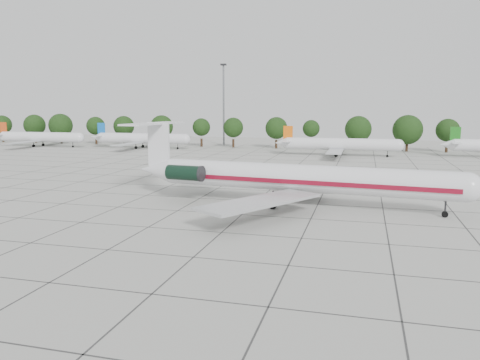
{
  "coord_description": "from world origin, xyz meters",
  "views": [
    {
      "loc": [
        13.41,
        -51.31,
        12.55
      ],
      "look_at": [
        -1.15,
        3.52,
        3.5
      ],
      "focal_mm": 35.0,
      "sensor_mm": 36.0,
      "label": 1
    }
  ],
  "objects_px": {
    "bg_airliner_b": "(142,139)",
    "bg_airliner_c": "(340,144)",
    "floodlight_mast": "(224,100)",
    "bg_airliner_a": "(40,137)",
    "main_airliner": "(284,177)"
  },
  "relations": [
    {
      "from": "bg_airliner_a",
      "to": "bg_airliner_c",
      "type": "relative_size",
      "value": 1.0
    },
    {
      "from": "main_airliner",
      "to": "floodlight_mast",
      "type": "height_order",
      "value": "floodlight_mast"
    },
    {
      "from": "bg_airliner_b",
      "to": "bg_airliner_c",
      "type": "xyz_separation_m",
      "value": [
        57.91,
        -6.65,
        0.0
      ]
    },
    {
      "from": "main_airliner",
      "to": "bg_airliner_c",
      "type": "height_order",
      "value": "main_airliner"
    },
    {
      "from": "bg_airliner_b",
      "to": "floodlight_mast",
      "type": "height_order",
      "value": "floodlight_mast"
    },
    {
      "from": "bg_airliner_a",
      "to": "bg_airliner_b",
      "type": "distance_m",
      "value": 33.13
    },
    {
      "from": "bg_airliner_b",
      "to": "bg_airliner_c",
      "type": "bearing_deg",
      "value": -6.55
    },
    {
      "from": "bg_airliner_c",
      "to": "main_airliner",
      "type": "bearing_deg",
      "value": -93.58
    },
    {
      "from": "bg_airliner_a",
      "to": "bg_airliner_b",
      "type": "relative_size",
      "value": 1.0
    },
    {
      "from": "floodlight_mast",
      "to": "main_airliner",
      "type": "bearing_deg",
      "value": -68.38
    },
    {
      "from": "floodlight_mast",
      "to": "bg_airliner_c",
      "type": "bearing_deg",
      "value": -32.2
    },
    {
      "from": "bg_airliner_b",
      "to": "main_airliner",
      "type": "bearing_deg",
      "value": -51.63
    },
    {
      "from": "bg_airliner_a",
      "to": "bg_airliner_b",
      "type": "height_order",
      "value": "same"
    },
    {
      "from": "bg_airliner_c",
      "to": "floodlight_mast",
      "type": "bearing_deg",
      "value": 147.8
    },
    {
      "from": "bg_airliner_a",
      "to": "bg_airliner_c",
      "type": "bearing_deg",
      "value": -2.56
    }
  ]
}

